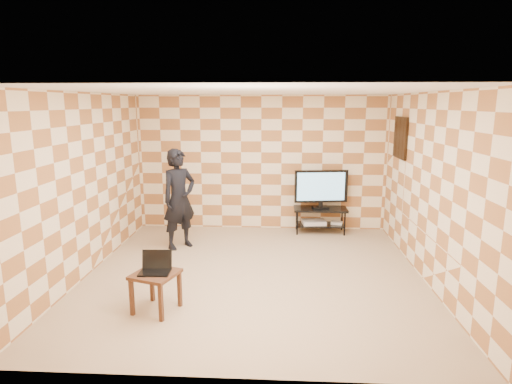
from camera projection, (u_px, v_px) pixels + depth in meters
The scene contains 14 objects.
floor at pixel (254, 274), 6.46m from camera, with size 5.00×5.00×0.00m, color #9F8669.
wall_back at pixel (261, 163), 8.63m from camera, with size 5.00×0.02×2.70m, color beige.
wall_front at pixel (236, 241), 3.74m from camera, with size 5.00×0.02×2.70m, color beige.
wall_left at pixel (85, 185), 6.32m from camera, with size 0.02×5.00×2.70m, color beige.
wall_right at pixel (430, 189), 6.05m from camera, with size 0.02×5.00×2.70m, color beige.
ceiling at pixel (254, 91), 5.91m from camera, with size 5.00×5.00×0.02m, color white.
wall_art at pixel (400, 138), 7.44m from camera, with size 0.04×0.72×0.72m.
tv_stand at pixel (320, 215), 8.50m from camera, with size 1.05×0.47×0.50m.
tv at pixel (321, 187), 8.38m from camera, with size 1.05×0.24×0.76m.
dvd_player at pixel (314, 222), 8.53m from camera, with size 0.45×0.32×0.08m, color silver.
game_console at pixel (337, 223), 8.52m from camera, with size 0.22×0.16×0.05m, color silver.
side_table at pixel (156, 279), 5.26m from camera, with size 0.63×0.63×0.50m.
laptop at pixel (156, 267), 5.27m from camera, with size 0.38×0.31×0.25m.
person at pixel (179, 199), 7.52m from camera, with size 0.65×0.42×1.77m, color black.
Camera 1 is at (0.37, -6.06, 2.54)m, focal length 30.00 mm.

